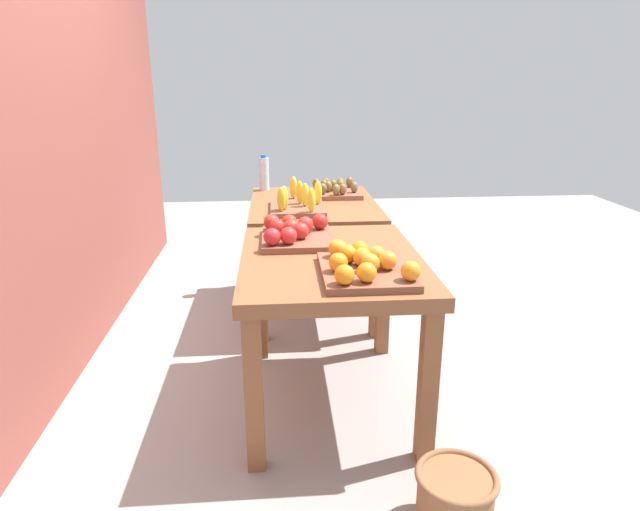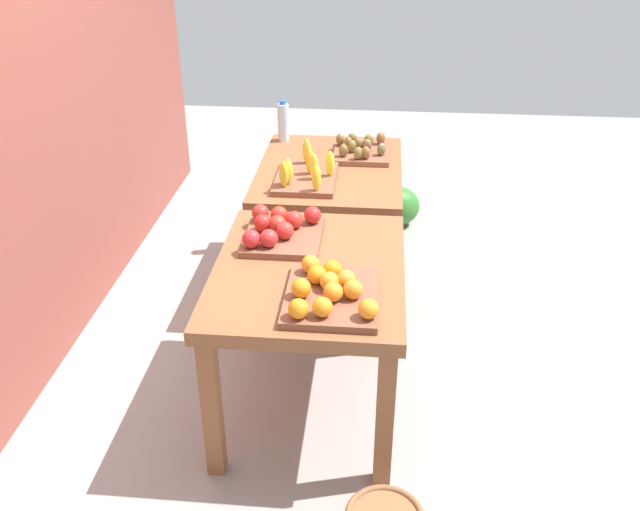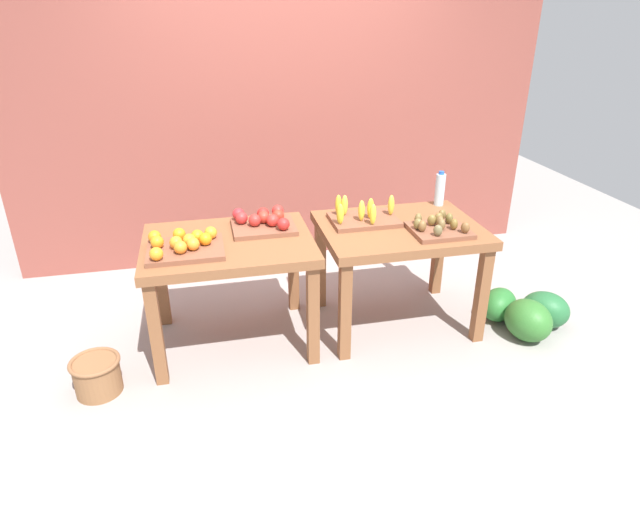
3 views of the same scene
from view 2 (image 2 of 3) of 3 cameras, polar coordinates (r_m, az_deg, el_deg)
name	(u,v)px [view 2 (image 2 of 3)]	position (r m, az deg, el deg)	size (l,w,h in m)	color
ground_plane	(321,332)	(3.78, 0.08, -6.30)	(8.00, 8.00, 0.00)	gray
back_wall	(24,44)	(3.54, -23.13, 15.66)	(4.40, 0.12, 3.00)	brown
display_table_left	(309,288)	(2.97, -0.89, -2.68)	(1.04, 0.80, 0.73)	brown
display_table_right	(330,185)	(3.96, 0.82, 5.84)	(1.04, 0.80, 0.73)	brown
orange_bin	(330,292)	(2.66, 0.83, -3.01)	(0.44, 0.37, 0.11)	brown
apple_bin	(280,229)	(3.12, -3.28, 2.15)	(0.40, 0.35, 0.11)	brown
banana_crate	(306,175)	(3.71, -1.13, 6.66)	(0.44, 0.32, 0.17)	brown
kiwi_bin	(361,150)	(4.08, 3.37, 8.67)	(0.36, 0.32, 0.10)	brown
water_bottle	(283,122)	(4.30, -3.04, 10.90)	(0.07, 0.07, 0.25)	silver
watermelon_pile	(380,204)	(4.93, 4.99, 4.25)	(0.66, 0.64, 0.28)	#256435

